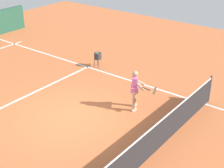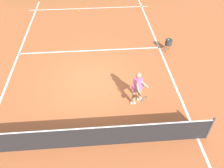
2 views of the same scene
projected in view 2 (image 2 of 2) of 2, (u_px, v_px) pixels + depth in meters
name	position (u px, v px, depth m)	size (l,w,h in m)	color
ground_plane	(91.00, 81.00, 10.70)	(27.62, 27.62, 0.00)	#C66638
baseline_marking	(89.00, 8.00, 16.74)	(8.71, 0.10, 0.01)	white
service_line_marking	(90.00, 51.00, 12.60)	(7.71, 0.10, 0.01)	white
sideline_left_marking	(171.00, 77.00, 10.93)	(0.10, 19.25, 0.01)	white
sideline_right_marking	(6.00, 85.00, 10.47)	(0.10, 19.25, 0.01)	white
court_net	(91.00, 137.00, 7.75)	(8.39, 0.08, 1.11)	#4C4C51
tennis_player	(138.00, 87.00, 9.13)	(0.68, 1.14, 1.55)	tan
tennis_ball_near	(78.00, 11.00, 16.37)	(0.07, 0.07, 0.07)	#D1E533
tennis_ball_mid	(166.00, 45.00, 12.94)	(0.07, 0.07, 0.07)	#D1E533
ball_hopper	(169.00, 42.00, 12.21)	(0.36, 0.36, 0.74)	#333338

